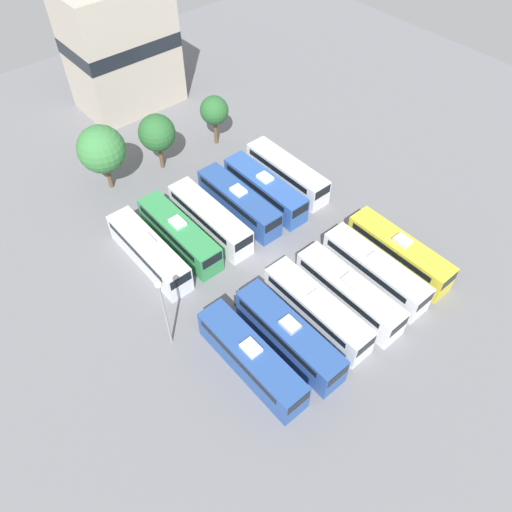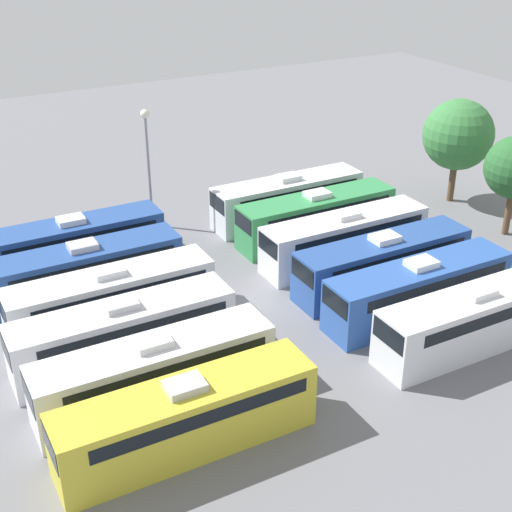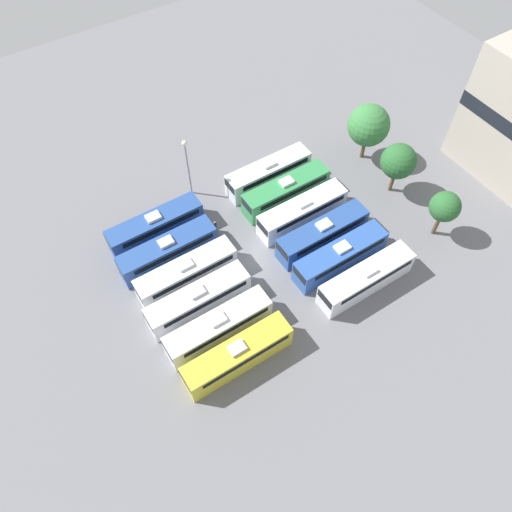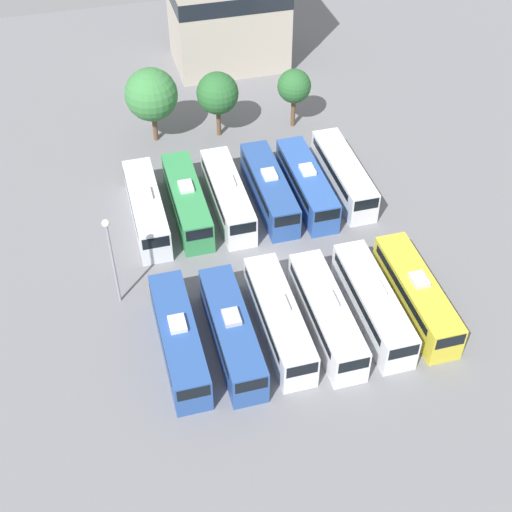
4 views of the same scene
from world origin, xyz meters
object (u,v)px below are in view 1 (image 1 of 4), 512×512
at_px(bus_2, 317,309).
at_px(depot_building, 121,47).
at_px(bus_4, 375,270).
at_px(bus_7, 179,233).
at_px(bus_0, 251,358).
at_px(bus_3, 349,292).
at_px(bus_1, 289,335).
at_px(bus_9, 239,201).
at_px(bus_11, 287,172).
at_px(bus_8, 210,218).
at_px(light_pole, 163,304).
at_px(tree_0, 101,149).
at_px(worker_person, 236,299).
at_px(tree_2, 214,111).
at_px(tree_1, 157,133).
at_px(bus_6, 149,251).
at_px(bus_5, 399,251).
at_px(bus_10, 265,188).

bearing_deg(bus_2, depot_building, 81.42).
distance_m(bus_4, bus_7, 19.44).
distance_m(bus_0, bus_3, 11.08).
xyz_separation_m(bus_1, bus_9, (7.27, 15.63, 0.00)).
bearing_deg(bus_9, bus_11, 2.12).
relative_size(bus_0, bus_9, 1.00).
distance_m(bus_8, light_pole, 14.53).
bearing_deg(tree_0, light_pole, -106.50).
bearing_deg(bus_0, worker_person, 61.71).
distance_m(tree_2, depot_building, 15.69).
bearing_deg(bus_1, bus_0, 174.20).
height_order(worker_person, tree_2, tree_2).
height_order(bus_3, tree_1, tree_1).
height_order(bus_6, tree_2, tree_2).
bearing_deg(bus_9, tree_1, 98.98).
bearing_deg(bus_0, bus_11, 40.21).
distance_m(bus_9, light_pole, 17.61).
xyz_separation_m(bus_5, bus_11, (-0.06, 15.91, 0.00)).
distance_m(tree_1, depot_building, 15.72).
relative_size(bus_4, bus_8, 1.00).
relative_size(bus_1, bus_4, 1.00).
distance_m(bus_7, depot_building, 29.12).
bearing_deg(bus_4, tree_0, 112.88).
bearing_deg(bus_6, tree_2, 34.26).
relative_size(bus_3, tree_1, 1.61).
bearing_deg(bus_8, bus_7, 176.28).
xyz_separation_m(bus_2, tree_1, (1.69, 27.35, 3.12)).
height_order(bus_5, tree_2, tree_2).
bearing_deg(depot_building, bus_4, -88.69).
xyz_separation_m(tree_1, depot_building, (4.65, 14.71, 3.04)).
height_order(light_pole, tree_0, light_pole).
xyz_separation_m(bus_0, bus_9, (11.12, 15.24, 0.00)).
xyz_separation_m(bus_2, bus_8, (-0.26, 15.27, 0.00)).
xyz_separation_m(bus_5, worker_person, (-15.23, 6.30, -0.88)).
relative_size(bus_0, bus_2, 1.00).
xyz_separation_m(bus_2, bus_4, (7.31, -0.37, 0.00)).
relative_size(worker_person, tree_0, 0.22).
height_order(bus_5, bus_10, same).
height_order(bus_3, tree_2, tree_2).
bearing_deg(worker_person, bus_9, 49.62).
distance_m(bus_1, tree_2, 30.54).
height_order(bus_8, tree_2, tree_2).
bearing_deg(light_pole, bus_1, -42.43).
xyz_separation_m(bus_1, bus_11, (14.49, 15.90, 0.00)).
bearing_deg(bus_5, bus_7, 133.00).
bearing_deg(bus_5, bus_3, -178.58).
distance_m(bus_1, worker_person, 6.38).
height_order(bus_2, bus_8, same).
bearing_deg(bus_2, bus_0, 179.61).
height_order(bus_0, light_pole, light_pole).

